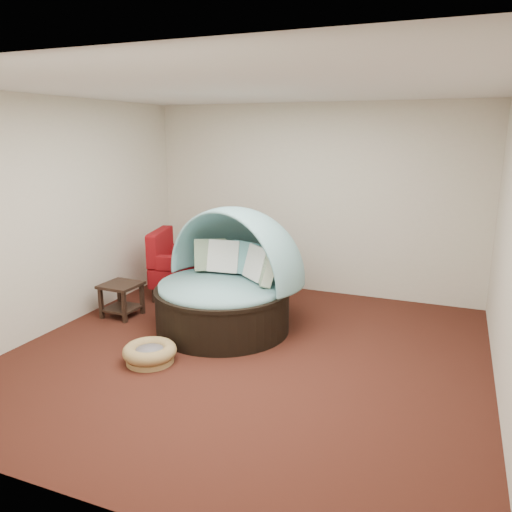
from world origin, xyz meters
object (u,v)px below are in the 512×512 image
at_px(canopy_daybed, 228,273).
at_px(pet_basket, 150,353).
at_px(side_table, 121,295).
at_px(red_armchair, 179,266).

distance_m(canopy_daybed, pet_basket, 1.39).
xyz_separation_m(canopy_daybed, side_table, (-1.47, -0.17, -0.41)).
xyz_separation_m(red_armchair, side_table, (-0.27, -1.03, -0.17)).
relative_size(pet_basket, side_table, 1.44).
distance_m(canopy_daybed, red_armchair, 1.50).
distance_m(pet_basket, side_table, 1.53).
height_order(canopy_daybed, side_table, canopy_daybed).
height_order(pet_basket, side_table, side_table).
bearing_deg(pet_basket, red_armchair, 112.34).
height_order(canopy_daybed, red_armchair, canopy_daybed).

